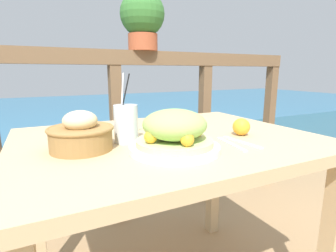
{
  "coord_description": "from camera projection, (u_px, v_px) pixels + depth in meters",
  "views": [
    {
      "loc": [
        -0.44,
        -0.88,
        1.02
      ],
      "look_at": [
        -0.04,
        -0.08,
        0.83
      ],
      "focal_mm": 28.0,
      "sensor_mm": 36.0,
      "label": 1
    }
  ],
  "objects": [
    {
      "name": "patio_table",
      "position": [
        168.0,
        162.0,
        1.04
      ],
      "size": [
        1.12,
        0.86,
        0.77
      ],
      "color": "tan",
      "rests_on": "ground_plane"
    },
    {
      "name": "railing_fence",
      "position": [
        116.0,
        109.0,
        1.68
      ],
      "size": [
        2.8,
        0.08,
        1.15
      ],
      "color": "brown",
      "rests_on": "ground_plane"
    },
    {
      "name": "sea_backdrop",
      "position": [
        74.0,
        123.0,
        3.98
      ],
      "size": [
        12.0,
        4.0,
        0.49
      ],
      "color": "teal",
      "rests_on": "ground_plane"
    },
    {
      "name": "salad_plate",
      "position": [
        175.0,
        133.0,
        0.82
      ],
      "size": [
        0.29,
        0.29,
        0.13
      ],
      "color": "silver",
      "rests_on": "patio_table"
    },
    {
      "name": "drink_glass",
      "position": [
        126.0,
        123.0,
        0.92
      ],
      "size": [
        0.08,
        0.08,
        0.24
      ],
      "color": "silver",
      "rests_on": "patio_table"
    },
    {
      "name": "bread_basket",
      "position": [
        81.0,
        134.0,
        0.83
      ],
      "size": [
        0.21,
        0.21,
        0.13
      ],
      "color": "olive",
      "rests_on": "patio_table"
    },
    {
      "name": "potted_plant",
      "position": [
        142.0,
        18.0,
        1.65
      ],
      "size": [
        0.28,
        0.28,
        0.36
      ],
      "color": "#A34C2D",
      "rests_on": "railing_fence"
    },
    {
      "name": "fork",
      "position": [
        231.0,
        144.0,
        0.9
      ],
      "size": [
        0.04,
        0.18,
        0.0
      ],
      "color": "silver",
      "rests_on": "patio_table"
    },
    {
      "name": "knife",
      "position": [
        242.0,
        142.0,
        0.92
      ],
      "size": [
        0.03,
        0.18,
        0.0
      ],
      "color": "silver",
      "rests_on": "patio_table"
    },
    {
      "name": "orange_near_basket",
      "position": [
        241.0,
        127.0,
        1.03
      ],
      "size": [
        0.07,
        0.07,
        0.07
      ],
      "color": "#F9A328",
      "rests_on": "patio_table"
    }
  ]
}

